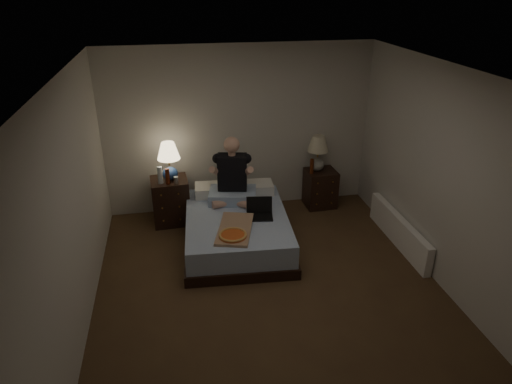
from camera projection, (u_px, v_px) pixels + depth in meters
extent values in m
cube|color=brown|center=(270.00, 290.00, 5.35)|extent=(4.00, 4.50, 0.00)
cube|color=white|center=(274.00, 74.00, 4.27)|extent=(4.00, 4.50, 0.00)
cube|color=beige|center=(239.00, 130.00, 6.81)|extent=(4.00, 0.00, 2.50)
cube|color=beige|center=(350.00, 348.00, 2.81)|extent=(4.00, 0.00, 2.50)
cube|color=beige|center=(73.00, 210.00, 4.48)|extent=(0.00, 4.50, 2.50)
cube|color=beige|center=(445.00, 180.00, 5.14)|extent=(0.00, 4.50, 2.50)
cube|color=#5A7DB4|center=(237.00, 230.00, 6.17)|extent=(1.45, 1.87, 0.45)
cube|color=black|center=(171.00, 201.00, 6.70)|extent=(0.55, 0.50, 0.68)
cube|color=black|center=(320.00, 188.00, 7.19)|extent=(0.48, 0.43, 0.60)
cylinder|color=silver|center=(160.00, 175.00, 6.39)|extent=(0.07, 0.07, 0.25)
cylinder|color=#AEAFAA|center=(176.00, 180.00, 6.42)|extent=(0.07, 0.07, 0.10)
cylinder|color=#5D1F0D|center=(168.00, 176.00, 6.37)|extent=(0.06, 0.06, 0.23)
cylinder|color=#54210C|center=(312.00, 166.00, 6.93)|extent=(0.06, 0.06, 0.23)
cube|color=white|center=(399.00, 231.00, 6.18)|extent=(0.10, 1.60, 0.40)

